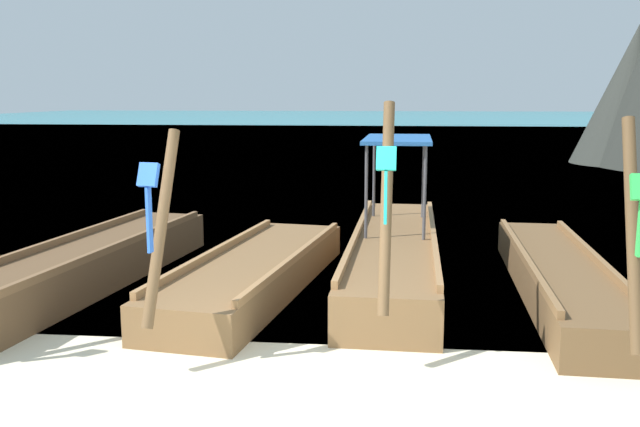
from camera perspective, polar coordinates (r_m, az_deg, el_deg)
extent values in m
plane|color=beige|center=(6.46, -3.60, -16.17)|extent=(120.00, 120.00, 0.00)
plane|color=#147A89|center=(67.59, 5.10, 7.28)|extent=(120.00, 120.00, 0.00)
cube|color=brown|center=(10.93, -18.54, -4.14)|extent=(1.91, 6.15, 0.60)
cube|color=brown|center=(11.13, -20.91, -2.18)|extent=(0.82, 5.53, 0.10)
cube|color=brown|center=(10.59, -16.26, -2.51)|extent=(0.82, 5.53, 0.10)
cube|color=brown|center=(10.19, -5.30, -4.94)|extent=(2.09, 5.39, 0.50)
cube|color=#9F7246|center=(10.34, -8.58, -3.08)|extent=(0.79, 4.79, 0.10)
cube|color=#9F7246|center=(9.93, -1.94, -3.51)|extent=(0.79, 4.79, 0.10)
cylinder|color=brown|center=(7.36, -12.96, -1.06)|extent=(0.25, 0.89, 2.00)
cube|color=blue|center=(7.08, -13.96, 3.11)|extent=(0.22, 0.17, 0.25)
cube|color=blue|center=(7.13, -13.89, -0.53)|extent=(0.04, 0.08, 0.67)
cube|color=brown|center=(11.09, 6.15, -3.46)|extent=(1.51, 6.85, 0.61)
cube|color=#9F7246|center=(11.05, 3.06, -1.59)|extent=(0.29, 6.26, 0.10)
cube|color=#9F7246|center=(11.02, 9.32, -1.74)|extent=(0.29, 6.26, 0.10)
cylinder|color=brown|center=(7.25, 5.48, 0.59)|extent=(0.15, 0.89, 2.18)
cube|color=#1ECCBC|center=(7.00, 5.49, 4.53)|extent=(0.20, 0.14, 0.25)
cube|color=#1ECCBC|center=(7.03, 5.43, 1.33)|extent=(0.03, 0.08, 0.54)
cylinder|color=#4C4C51|center=(10.75, 3.83, 1.76)|extent=(0.05, 0.05, 1.46)
cylinder|color=#4C4C51|center=(10.73, 8.62, 1.66)|extent=(0.05, 0.05, 1.46)
cylinder|color=#4C4C51|center=(12.78, 4.47, 3.02)|extent=(0.05, 0.05, 1.46)
cylinder|color=#4C4C51|center=(12.76, 8.51, 2.93)|extent=(0.05, 0.05, 1.46)
cube|color=#235BA3|center=(11.67, 6.44, 6.10)|extent=(1.16, 2.28, 0.06)
cube|color=brown|center=(10.43, 19.08, -5.06)|extent=(1.33, 5.97, 0.51)
cube|color=brown|center=(10.28, 16.47, -3.39)|extent=(0.32, 5.45, 0.10)
cube|color=brown|center=(10.47, 21.82, -3.46)|extent=(0.32, 5.45, 0.10)
cylinder|color=brown|center=(7.09, 24.36, -1.42)|extent=(0.16, 0.95, 2.14)
cube|color=green|center=(6.89, 24.85, -1.15)|extent=(0.03, 0.08, 0.51)
cone|color=#32352F|center=(31.71, 24.48, 8.89)|extent=(4.84, 4.84, 5.68)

